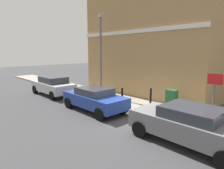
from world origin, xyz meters
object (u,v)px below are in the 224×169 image
(lamppost, at_px, (101,52))
(car_blue, at_px, (94,98))
(car_grey, at_px, (189,124))
(utility_cabinet, at_px, (171,101))
(bollard_far_kerb, at_px, (122,95))
(car_silver, at_px, (53,85))
(street_sign, at_px, (214,92))
(bollard_near_cabinet, at_px, (151,96))

(lamppost, bearing_deg, car_blue, -136.43)
(car_grey, bearing_deg, lamppost, -17.34)
(utility_cabinet, height_order, bollard_far_kerb, utility_cabinet)
(utility_cabinet, bearing_deg, bollard_far_kerb, 110.56)
(utility_cabinet, bearing_deg, car_grey, -140.28)
(car_grey, height_order, car_silver, car_silver)
(lamppost, bearing_deg, street_sign, -94.65)
(car_blue, bearing_deg, utility_cabinet, -139.35)
(car_blue, relative_size, utility_cabinet, 3.52)
(bollard_far_kerb, bearing_deg, bollard_near_cabinet, -48.99)
(car_silver, distance_m, bollard_far_kerb, 6.05)
(bollard_far_kerb, xyz_separation_m, lamppost, (0.85, 2.96, 2.60))
(lamppost, bearing_deg, car_silver, 129.11)
(car_grey, relative_size, car_blue, 1.03)
(lamppost, bearing_deg, utility_cabinet, -88.40)
(utility_cabinet, relative_size, bollard_near_cabinet, 1.11)
(car_blue, bearing_deg, car_grey, -179.32)
(car_silver, distance_m, lamppost, 4.52)
(bollard_far_kerb, bearing_deg, lamppost, 73.96)
(bollard_far_kerb, bearing_deg, utility_cabinet, -69.44)
(car_grey, bearing_deg, utility_cabinet, -49.73)
(car_blue, xyz_separation_m, car_silver, (0.19, 5.32, 0.05))
(bollard_near_cabinet, bearing_deg, car_grey, -127.45)
(bollard_near_cabinet, height_order, street_sign, street_sign)
(car_silver, relative_size, street_sign, 1.77)
(car_grey, distance_m, lamppost, 8.69)
(utility_cabinet, xyz_separation_m, bollard_near_cabinet, (0.10, 1.41, 0.02))
(car_grey, distance_m, car_blue, 5.48)
(street_sign, bearing_deg, car_blue, 108.71)
(car_grey, bearing_deg, car_silver, -0.48)
(car_blue, height_order, lamppost, lamppost)
(car_blue, relative_size, lamppost, 0.71)
(car_silver, relative_size, lamppost, 0.71)
(utility_cabinet, bearing_deg, bollard_near_cabinet, 85.96)
(car_grey, bearing_deg, bollard_near_cabinet, -36.91)
(car_grey, distance_m, bollard_far_kerb, 5.22)
(car_silver, bearing_deg, bollard_far_kerb, -165.40)
(bollard_near_cabinet, xyz_separation_m, bollard_far_kerb, (-1.11, 1.28, 0.00))
(utility_cabinet, height_order, lamppost, lamppost)
(utility_cabinet, xyz_separation_m, street_sign, (-0.81, -2.36, 0.98))
(car_blue, relative_size, street_sign, 1.76)
(bollard_far_kerb, bearing_deg, car_grey, -108.97)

